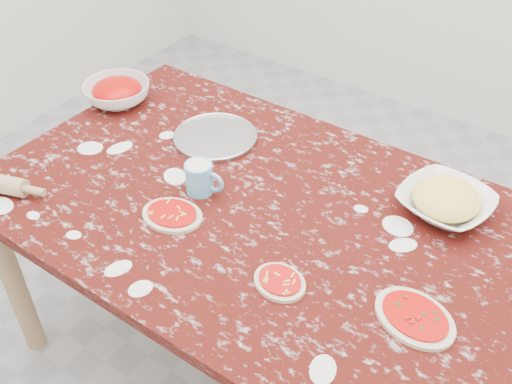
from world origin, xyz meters
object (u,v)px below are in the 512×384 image
at_px(pizza_tray, 215,137).
at_px(flour_mug, 200,178).
at_px(worktable, 256,226).
at_px(sauce_bowl, 117,93).
at_px(cheese_bowl, 445,203).

relative_size(pizza_tray, flour_mug, 2.21).
height_order(worktable, sauce_bowl, sauce_bowl).
relative_size(worktable, pizza_tray, 5.88).
height_order(worktable, cheese_bowl, cheese_bowl).
bearing_deg(cheese_bowl, pizza_tray, -173.56).
height_order(sauce_bowl, flour_mug, flour_mug).
bearing_deg(pizza_tray, cheese_bowl, 6.44).
xyz_separation_m(worktable, flour_mug, (-0.17, -0.04, 0.13)).
xyz_separation_m(pizza_tray, cheese_bowl, (0.76, 0.09, 0.03)).
bearing_deg(flour_mug, worktable, 13.04).
bearing_deg(sauce_bowl, cheese_bowl, 4.88).
bearing_deg(pizza_tray, sauce_bowl, -177.84).
distance_m(worktable, sauce_bowl, 0.77).
height_order(worktable, pizza_tray, pizza_tray).
height_order(worktable, flour_mug, flour_mug).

